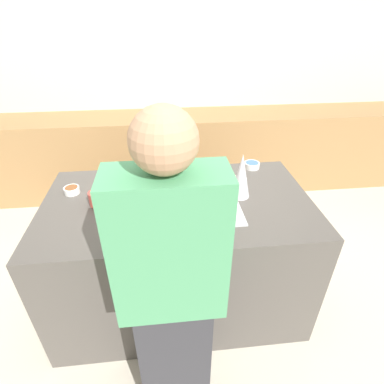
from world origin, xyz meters
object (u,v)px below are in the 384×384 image
(baking_tray, at_px, (211,214))
(candy_bowl_beside_tree, at_px, (240,180))
(gingerbread_house, at_px, (211,198))
(decorative_tree, at_px, (241,176))
(candy_bowl_near_tray_right, at_px, (168,187))
(candy_bowl_behind_tray, at_px, (252,165))
(mug, at_px, (97,198))
(person, at_px, (172,293))
(candy_bowl_far_left, at_px, (72,190))

(baking_tray, distance_m, candy_bowl_beside_tree, 0.45)
(gingerbread_house, height_order, decorative_tree, gingerbread_house)
(decorative_tree, xyz_separation_m, candy_bowl_near_tray_right, (-0.48, 0.13, -0.13))
(candy_bowl_behind_tray, distance_m, candy_bowl_beside_tree, 0.28)
(candy_bowl_behind_tray, height_order, candy_bowl_beside_tree, same)
(decorative_tree, distance_m, mug, 0.94)
(person, bearing_deg, candy_bowl_behind_tray, 58.77)
(candy_bowl_far_left, bearing_deg, candy_bowl_beside_tree, 0.39)
(decorative_tree, relative_size, candy_bowl_far_left, 2.96)
(candy_bowl_beside_tree, bearing_deg, candy_bowl_near_tray_right, -176.35)
(decorative_tree, xyz_separation_m, candy_bowl_behind_tray, (0.20, 0.39, -0.13))
(candy_bowl_near_tray_right, distance_m, mug, 0.48)
(gingerbread_house, distance_m, decorative_tree, 0.30)
(candy_bowl_beside_tree, distance_m, person, 1.05)
(decorative_tree, bearing_deg, baking_tray, -139.70)
(candy_bowl_behind_tray, height_order, person, person)
(gingerbread_house, relative_size, decorative_tree, 1.03)
(baking_tray, bearing_deg, person, -115.73)
(decorative_tree, distance_m, candy_bowl_far_left, 1.15)
(decorative_tree, distance_m, candy_bowl_beside_tree, 0.21)
(decorative_tree, bearing_deg, mug, -179.49)
(candy_bowl_near_tray_right, bearing_deg, decorative_tree, -15.18)
(decorative_tree, relative_size, candy_bowl_behind_tray, 2.52)
(candy_bowl_near_tray_right, xyz_separation_m, mug, (-0.46, -0.14, 0.02))
(baking_tray, relative_size, candy_bowl_near_tray_right, 4.34)
(candy_bowl_far_left, distance_m, mug, 0.25)
(baking_tray, distance_m, candy_bowl_behind_tray, 0.72)
(candy_bowl_near_tray_right, xyz_separation_m, person, (-0.02, -0.87, -0.04))
(baking_tray, distance_m, decorative_tree, 0.33)
(baking_tray, height_order, decorative_tree, decorative_tree)
(candy_bowl_far_left, bearing_deg, mug, -39.80)
(candy_bowl_far_left, xyz_separation_m, mug, (0.19, -0.16, 0.02))
(candy_bowl_beside_tree, bearing_deg, candy_bowl_behind_tray, 56.22)
(baking_tray, bearing_deg, decorative_tree, 40.30)
(candy_bowl_behind_tray, xyz_separation_m, candy_bowl_near_tray_right, (-0.67, -0.26, -0.00))
(baking_tray, height_order, candy_bowl_far_left, candy_bowl_far_left)
(mug, distance_m, person, 0.86)
(gingerbread_house, bearing_deg, mug, 165.37)
(decorative_tree, bearing_deg, gingerbread_house, -139.67)
(person, bearing_deg, candy_bowl_beside_tree, 59.44)
(candy_bowl_near_tray_right, bearing_deg, baking_tray, -52.47)
(baking_tray, xyz_separation_m, candy_bowl_beside_tree, (0.27, 0.35, 0.02))
(candy_bowl_far_left, relative_size, person, 0.06)
(candy_bowl_far_left, height_order, candy_bowl_beside_tree, same)
(baking_tray, relative_size, candy_bowl_far_left, 3.87)
(candy_bowl_behind_tray, distance_m, mug, 1.20)
(gingerbread_house, relative_size, candy_bowl_near_tray_right, 3.42)
(baking_tray, relative_size, candy_bowl_beside_tree, 4.09)
(candy_bowl_far_left, xyz_separation_m, candy_bowl_near_tray_right, (0.65, -0.02, -0.00))
(person, bearing_deg, baking_tray, 64.27)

